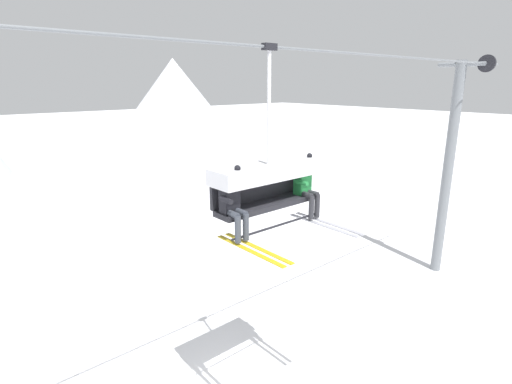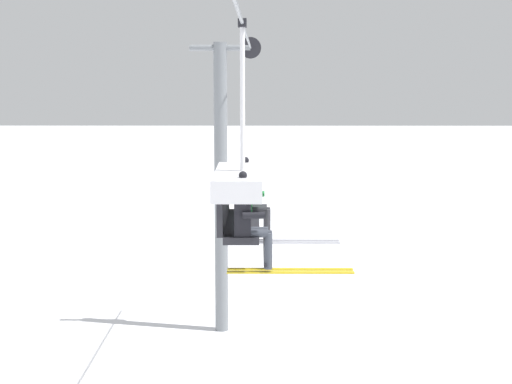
{
  "view_description": "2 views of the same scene",
  "coord_description": "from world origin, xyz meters",
  "px_view_note": "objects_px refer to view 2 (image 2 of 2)",
  "views": [
    {
      "loc": [
        -4.72,
        -6.23,
        7.1
      ],
      "look_at": [
        0.08,
        -0.68,
        5.08
      ],
      "focal_mm": 28.0,
      "sensor_mm": 36.0,
      "label": 1
    },
    {
      "loc": [
        -10.91,
        -1.05,
        6.96
      ],
      "look_at": [
        0.38,
        -0.99,
        5.29
      ],
      "focal_mm": 55.0,
      "sensor_mm": 36.0,
      "label": 2
    }
  ],
  "objects_px": {
    "chairlift_chair": "(238,190)",
    "skier_black": "(252,221)",
    "lift_tower_far": "(222,181)",
    "skier_green": "(253,199)"
  },
  "relations": [
    {
      "from": "skier_green",
      "to": "skier_black",
      "type": "bearing_deg",
      "value": 180.0
    },
    {
      "from": "skier_black",
      "to": "skier_green",
      "type": "height_order",
      "value": "same"
    },
    {
      "from": "lift_tower_far",
      "to": "chairlift_chair",
      "type": "relative_size",
      "value": 2.42
    },
    {
      "from": "lift_tower_far",
      "to": "skier_black",
      "type": "relative_size",
      "value": 4.69
    },
    {
      "from": "lift_tower_far",
      "to": "chairlift_chair",
      "type": "xyz_separation_m",
      "value": [
        -9.7,
        -0.71,
        1.18
      ]
    },
    {
      "from": "lift_tower_far",
      "to": "chairlift_chair",
      "type": "bearing_deg",
      "value": -175.82
    },
    {
      "from": "chairlift_chair",
      "to": "skier_black",
      "type": "distance_m",
      "value": 1.01
    },
    {
      "from": "lift_tower_far",
      "to": "skier_green",
      "type": "relative_size",
      "value": 4.69
    },
    {
      "from": "chairlift_chair",
      "to": "skier_green",
      "type": "bearing_deg",
      "value": -12.72
    },
    {
      "from": "skier_black",
      "to": "skier_green",
      "type": "relative_size",
      "value": 1.0
    }
  ]
}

